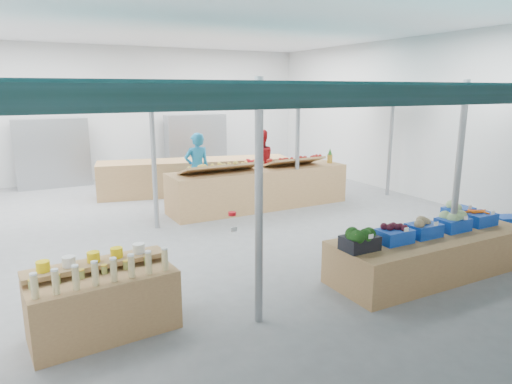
{
  "coord_description": "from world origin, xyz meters",
  "views": [
    {
      "loc": [
        -3.52,
        -8.63,
        2.86
      ],
      "look_at": [
        0.25,
        -1.6,
        1.06
      ],
      "focal_mm": 32.0,
      "sensor_mm": 36.0,
      "label": 1
    }
  ],
  "objects_px": {
    "veg_counter": "(430,254)",
    "fruit_counter": "(260,188)",
    "vendor_left": "(197,169)",
    "vendor_right": "(260,163)",
    "bottle_shelf": "(103,300)",
    "crate_stack": "(507,232)"
  },
  "relations": [
    {
      "from": "bottle_shelf",
      "to": "veg_counter",
      "type": "bearing_deg",
      "value": -11.47
    },
    {
      "from": "crate_stack",
      "to": "vendor_left",
      "type": "height_order",
      "value": "vendor_left"
    },
    {
      "from": "bottle_shelf",
      "to": "vendor_right",
      "type": "height_order",
      "value": "vendor_right"
    },
    {
      "from": "veg_counter",
      "to": "vendor_right",
      "type": "relative_size",
      "value": 1.86
    },
    {
      "from": "veg_counter",
      "to": "crate_stack",
      "type": "height_order",
      "value": "veg_counter"
    },
    {
      "from": "fruit_counter",
      "to": "crate_stack",
      "type": "height_order",
      "value": "fruit_counter"
    },
    {
      "from": "crate_stack",
      "to": "fruit_counter",
      "type": "bearing_deg",
      "value": 118.81
    },
    {
      "from": "veg_counter",
      "to": "crate_stack",
      "type": "relative_size",
      "value": 5.65
    },
    {
      "from": "bottle_shelf",
      "to": "veg_counter",
      "type": "relative_size",
      "value": 0.51
    },
    {
      "from": "bottle_shelf",
      "to": "vendor_right",
      "type": "bearing_deg",
      "value": 42.42
    },
    {
      "from": "fruit_counter",
      "to": "bottle_shelf",
      "type": "bearing_deg",
      "value": -136.53
    },
    {
      "from": "veg_counter",
      "to": "vendor_right",
      "type": "bearing_deg",
      "value": 87.69
    },
    {
      "from": "veg_counter",
      "to": "fruit_counter",
      "type": "xyz_separation_m",
      "value": [
        -0.35,
        4.94,
        0.16
      ]
    },
    {
      "from": "veg_counter",
      "to": "fruit_counter",
      "type": "bearing_deg",
      "value": 94.12
    },
    {
      "from": "fruit_counter",
      "to": "vendor_left",
      "type": "relative_size",
      "value": 2.5
    },
    {
      "from": "crate_stack",
      "to": "vendor_right",
      "type": "distance_m",
      "value": 6.19
    },
    {
      "from": "bottle_shelf",
      "to": "crate_stack",
      "type": "height_order",
      "value": "bottle_shelf"
    },
    {
      "from": "vendor_left",
      "to": "vendor_right",
      "type": "relative_size",
      "value": 1.0
    },
    {
      "from": "fruit_counter",
      "to": "crate_stack",
      "type": "xyz_separation_m",
      "value": [
        2.6,
        -4.73,
        -0.19
      ]
    },
    {
      "from": "vendor_right",
      "to": "vendor_left",
      "type": "bearing_deg",
      "value": -0.55
    },
    {
      "from": "crate_stack",
      "to": "vendor_left",
      "type": "bearing_deg",
      "value": 123.11
    },
    {
      "from": "vendor_left",
      "to": "vendor_right",
      "type": "bearing_deg",
      "value": 179.45
    }
  ]
}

